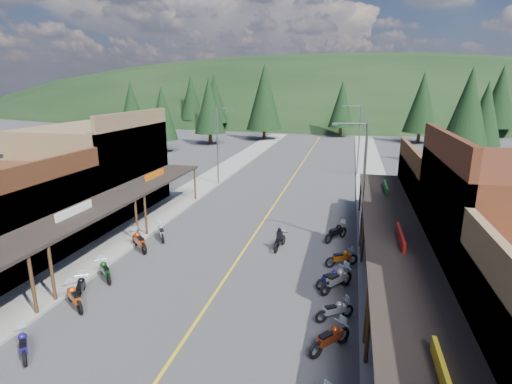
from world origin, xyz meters
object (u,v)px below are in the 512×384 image
Objects in this scene: bike_west_8 at (105,270)px; pine_3 at (342,104)px; streetlight_2 at (361,180)px; rider_on_bike at (280,240)px; shop_west_2 at (2,217)px; bike_east_7 at (335,309)px; pine_1 at (214,99)px; pedestrian_east_a at (383,337)px; bike_west_6 at (74,296)px; pine_11 at (468,110)px; pine_0 at (131,103)px; pine_2 at (264,97)px; pine_8 at (162,113)px; streetlight_1 at (219,143)px; bike_west_5 at (23,344)px; pine_4 at (422,102)px; streetlight_3 at (358,137)px; shop_west_3 at (97,169)px; pine_5 at (500,97)px; bike_west_7 at (81,287)px; pine_7 at (191,98)px; pine_9 at (485,113)px; bike_east_11 at (336,232)px; bike_east_10 at (342,257)px; pine_10 at (209,105)px; bike_east_9 at (331,277)px; shop_east_3 at (464,203)px; bike_west_9 at (139,240)px; bike_east_6 at (330,337)px; bike_west_10 at (161,231)px; bike_east_8 at (337,279)px; pedestrian_east_b at (374,203)px.

pine_3 is at bearing 34.08° from bike_west_8.
streetlight_2 reaches higher than rider_on_bike.
shop_west_2 is 19.93m from bike_east_7.
pine_1 is 6.86× the size of pedestrian_east_a.
bike_west_6 is at bearing -27.82° from shop_west_2.
pine_0 is at bearing 158.20° from pine_11.
shop_west_2 is at bearing -93.81° from pine_2.
pine_8 is 4.84× the size of rider_on_bike.
streetlight_1 is at bearing 129.47° from rider_on_bike.
bike_east_7 is (11.51, 5.25, 0.00)m from bike_west_5.
bike_west_5 is at bearing -76.35° from pine_1.
pine_4 is (31.75, 58.30, 4.70)m from shop_west_2.
pine_1 is 1.14× the size of pine_3.
pine_0 is at bearing 145.72° from streetlight_3.
pine_2 is at bearing 85.37° from shop_west_3.
pine_11 reaches higher than rider_on_bike.
pine_5 is 7.47× the size of bike_west_7.
streetlight_3 reaches higher than rider_on_bike.
pine_7 reaches higher than shop_west_2.
bike_east_11 is at bearing -117.06° from pine_9.
bike_east_10 is (19.86, -6.26, -2.95)m from shop_west_3.
shop_west_3 is 0.88× the size of pine_11.
pine_10 is (-8.00, -8.00, -1.21)m from pine_2.
streetlight_1 is 4.27× the size of bike_west_7.
bike_west_7 is 1.00× the size of bike_east_9.
pine_10 reaches higher than shop_east_3.
pine_10 is at bearing 95.02° from shop_west_2.
pine_4 is (4.25, 48.70, 4.70)m from shop_east_3.
bike_west_9 reaches higher than bike_east_11.
shop_east_3 is at bearing -70.01° from streetlight_3.
pine_9 is 5.00× the size of bike_east_6.
bike_west_8 is 6.02m from bike_west_10.
pine_4 is 59.05m from bike_west_10.
pine_5 is 77.12m from bike_west_10.
bike_east_10 is at bearing -17.50° from shop_west_3.
bike_east_6 is 4.93m from bike_east_8.
shop_west_2 is at bearing -163.08° from streetlight_2.
rider_on_bike reaches higher than bike_west_5.
shop_west_3 is 47.07m from pine_2.
bike_east_7 is at bearing -67.03° from pine_1.
pine_10 is 54.14m from bike_west_6.
pine_0 is at bearing 64.25° from bike_west_6.
pedestrian_east_b is (48.34, -46.44, -5.52)m from pine_0.
shop_west_3 is 5.98× the size of pedestrian_east_a.
bike_east_9 is at bearing -74.30° from pine_2.
pine_4 is 70.29m from bike_west_5.
bike_east_10 is at bearing 123.43° from bike_east_8.
bike_west_10 is (16.08, -33.57, -5.40)m from pine_8.
pine_0 is 25.06m from pine_10.
bike_west_7 is (7.43, -12.73, -2.98)m from shop_west_3.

